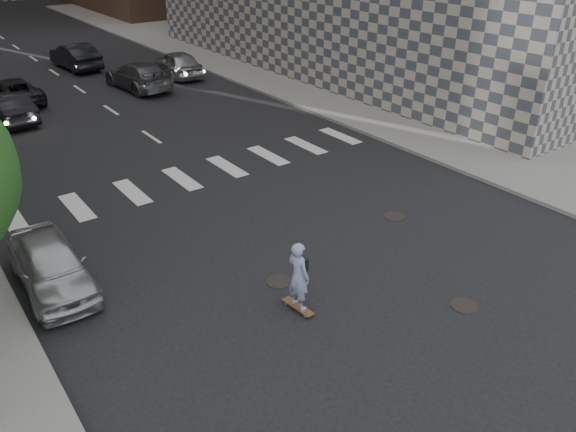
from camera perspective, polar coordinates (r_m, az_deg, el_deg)
name	(u,v)px	position (r m, az deg, el deg)	size (l,w,h in m)	color
ground	(363,277)	(15.78, 7.60, -6.17)	(160.00, 160.00, 0.00)	black
sidewalk_right	(317,66)	(38.68, 2.92, 14.95)	(13.00, 80.00, 0.15)	gray
manhole_a	(464,305)	(15.26, 17.45, -8.67)	(0.70, 0.70, 0.02)	black
manhole_b	(279,281)	(15.46, -0.92, -6.65)	(0.70, 0.70, 0.02)	black
manhole_c	(394,216)	(19.03, 10.75, -0.04)	(0.70, 0.70, 0.02)	black
skateboarder	(298,276)	(13.86, 1.07, -6.09)	(0.51, 1.01, 1.97)	brown
silver_sedan	(51,265)	(16.13, -22.95, -4.62)	(1.66, 4.12, 1.40)	#A9ADB0
traffic_car_a	(9,108)	(30.65, -26.51, 9.80)	(1.51, 4.32, 1.42)	black
traffic_car_b	(138,76)	(34.43, -14.99, 13.62)	(2.17, 5.33, 1.55)	#56585D
traffic_car_c	(12,91)	(33.85, -26.27, 11.29)	(2.22, 4.83, 1.34)	black
traffic_car_d	(178,63)	(36.82, -11.13, 14.96)	(1.88, 4.69, 1.60)	#9EA1A5
traffic_car_e	(75,56)	(40.55, -20.80, 14.92)	(1.72, 4.93, 1.62)	black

